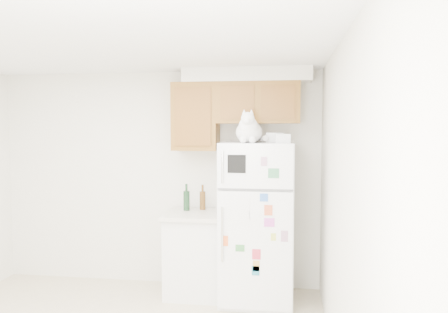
% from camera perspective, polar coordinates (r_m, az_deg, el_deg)
% --- Properties ---
extents(room_shell, '(3.84, 4.04, 2.52)m').
position_cam_1_polar(room_shell, '(3.52, -14.97, 0.70)').
color(room_shell, silver).
rests_on(room_shell, ground_plane).
extents(refrigerator, '(0.76, 0.78, 1.70)m').
position_cam_1_polar(refrigerator, '(4.71, 4.36, -8.50)').
color(refrigerator, white).
rests_on(refrigerator, ground_plane).
extents(base_counter, '(0.64, 0.64, 0.92)m').
position_cam_1_polar(base_counter, '(4.97, -3.77, -12.47)').
color(base_counter, white).
rests_on(base_counter, ground_plane).
extents(cat, '(0.33, 0.48, 0.34)m').
position_cam_1_polar(cat, '(4.45, 3.28, 3.43)').
color(cat, white).
rests_on(cat, refrigerator).
extents(storage_box_back, '(0.18, 0.13, 0.10)m').
position_cam_1_polar(storage_box_back, '(4.64, 6.66, 2.48)').
color(storage_box_back, white).
rests_on(storage_box_back, refrigerator).
extents(storage_box_front, '(0.16, 0.12, 0.09)m').
position_cam_1_polar(storage_box_front, '(4.47, 7.69, 2.36)').
color(storage_box_front, white).
rests_on(storage_box_front, refrigerator).
extents(bottle_green, '(0.07, 0.07, 0.30)m').
position_cam_1_polar(bottle_green, '(4.96, -4.92, -5.31)').
color(bottle_green, '#19381E').
rests_on(bottle_green, base_counter).
extents(bottle_amber, '(0.07, 0.07, 0.28)m').
position_cam_1_polar(bottle_amber, '(4.99, -2.82, -5.33)').
color(bottle_amber, '#593814').
rests_on(bottle_amber, base_counter).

